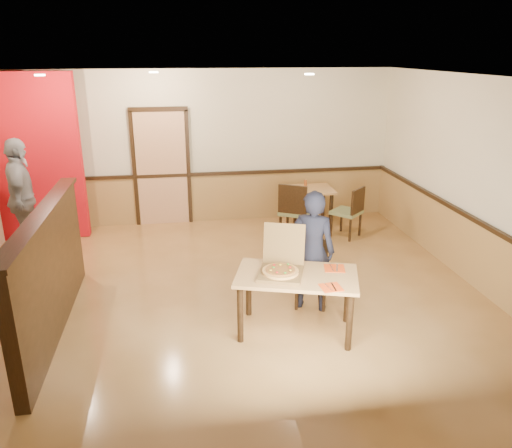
% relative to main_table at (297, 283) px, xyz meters
% --- Properties ---
extents(floor, '(7.00, 7.00, 0.00)m').
position_rel_main_table_xyz_m(floor, '(-0.75, 0.69, -0.62)').
color(floor, '#B78447').
rests_on(floor, ground).
extents(ceiling, '(7.00, 7.00, 0.00)m').
position_rel_main_table_xyz_m(ceiling, '(-0.75, 0.69, 2.18)').
color(ceiling, black).
rests_on(ceiling, wall_back).
extents(wall_back, '(7.00, 0.00, 7.00)m').
position_rel_main_table_xyz_m(wall_back, '(-0.75, 4.19, 0.78)').
color(wall_back, beige).
rests_on(wall_back, floor).
extents(wall_right, '(0.00, 7.00, 7.00)m').
position_rel_main_table_xyz_m(wall_right, '(2.75, 0.69, 0.78)').
color(wall_right, beige).
rests_on(wall_right, floor).
extents(wainscot_back, '(7.00, 0.04, 0.90)m').
position_rel_main_table_xyz_m(wainscot_back, '(-0.75, 4.16, -0.17)').
color(wainscot_back, olive).
rests_on(wainscot_back, floor).
extents(chair_rail_back, '(7.00, 0.06, 0.06)m').
position_rel_main_table_xyz_m(chair_rail_back, '(-0.75, 4.14, 0.30)').
color(chair_rail_back, black).
rests_on(chair_rail_back, wall_back).
extents(wainscot_right, '(0.04, 7.00, 0.90)m').
position_rel_main_table_xyz_m(wainscot_right, '(2.72, 0.69, -0.17)').
color(wainscot_right, olive).
rests_on(wainscot_right, floor).
extents(chair_rail_right, '(0.06, 7.00, 0.06)m').
position_rel_main_table_xyz_m(chair_rail_right, '(2.70, 0.69, 0.30)').
color(chair_rail_right, black).
rests_on(chair_rail_right, wall_right).
extents(back_door, '(0.90, 0.06, 2.10)m').
position_rel_main_table_xyz_m(back_door, '(-1.55, 4.15, 0.43)').
color(back_door, tan).
rests_on(back_door, wall_back).
extents(booth_partition, '(0.20, 3.10, 1.44)m').
position_rel_main_table_xyz_m(booth_partition, '(-2.75, 0.49, 0.12)').
color(booth_partition, black).
rests_on(booth_partition, floor).
extents(red_accent_panel, '(1.60, 0.20, 2.78)m').
position_rel_main_table_xyz_m(red_accent_panel, '(-3.65, 3.69, 0.78)').
color(red_accent_panel, '#B90D15').
rests_on(red_accent_panel, floor).
extents(spot_a, '(0.14, 0.14, 0.02)m').
position_rel_main_table_xyz_m(spot_a, '(-3.05, 2.49, 2.16)').
color(spot_a, '#FAE9AF').
rests_on(spot_a, ceiling).
extents(spot_b, '(0.14, 0.14, 0.02)m').
position_rel_main_table_xyz_m(spot_b, '(-1.55, 3.19, 2.16)').
color(spot_b, '#FAE9AF').
rests_on(spot_b, ceiling).
extents(spot_c, '(0.14, 0.14, 0.02)m').
position_rel_main_table_xyz_m(spot_c, '(0.65, 2.19, 2.16)').
color(spot_c, '#FAE9AF').
rests_on(spot_c, ceiling).
extents(main_table, '(1.52, 1.13, 0.72)m').
position_rel_main_table_xyz_m(main_table, '(0.00, 0.00, 0.00)').
color(main_table, '#B1824A').
rests_on(main_table, floor).
extents(diner_chair, '(0.51, 0.51, 0.83)m').
position_rel_main_table_xyz_m(diner_chair, '(0.36, 0.66, -0.16)').
color(diner_chair, olive).
rests_on(diner_chair, floor).
extents(side_chair_left, '(0.69, 0.69, 1.02)m').
position_rel_main_table_xyz_m(side_chair_left, '(0.66, 2.86, -0.06)').
color(side_chair_left, olive).
rests_on(side_chair_left, floor).
extents(side_chair_right, '(0.63, 0.63, 0.90)m').
position_rel_main_table_xyz_m(side_chair_right, '(1.64, 2.87, -0.12)').
color(side_chair_right, olive).
rests_on(side_chair_right, floor).
extents(side_table, '(0.71, 0.71, 0.74)m').
position_rel_main_table_xyz_m(side_table, '(1.14, 3.47, -0.05)').
color(side_table, '#B1824A').
rests_on(side_table, floor).
extents(diner, '(0.67, 0.58, 1.54)m').
position_rel_main_table_xyz_m(diner, '(0.32, 0.53, 0.16)').
color(diner, black).
rests_on(diner, floor).
extents(passerby, '(0.67, 1.17, 1.87)m').
position_rel_main_table_xyz_m(passerby, '(-3.65, 2.89, 0.32)').
color(passerby, gray).
rests_on(passerby, floor).
extents(pizza_box, '(0.64, 0.69, 0.51)m').
position_rel_main_table_xyz_m(pizza_box, '(-0.17, 0.05, 0.17)').
color(pizza_box, brown).
rests_on(pizza_box, main_table).
extents(pizza, '(0.54, 0.54, 0.03)m').
position_rel_main_table_xyz_m(pizza, '(-0.19, 0.01, 0.16)').
color(pizza, '#EDAF56').
rests_on(pizza, pizza_box).
extents(napkin_near, '(0.23, 0.23, 0.01)m').
position_rel_main_table_xyz_m(napkin_near, '(0.28, -0.38, 0.11)').
color(napkin_near, '#DF440F').
rests_on(napkin_near, main_table).
extents(napkin_far, '(0.28, 0.28, 0.01)m').
position_rel_main_table_xyz_m(napkin_far, '(0.47, 0.09, 0.11)').
color(napkin_far, '#DF440F').
rests_on(napkin_far, main_table).
extents(condiment, '(0.05, 0.05, 0.14)m').
position_rel_main_table_xyz_m(condiment, '(1.02, 3.56, 0.19)').
color(condiment, brown).
rests_on(condiment, side_table).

